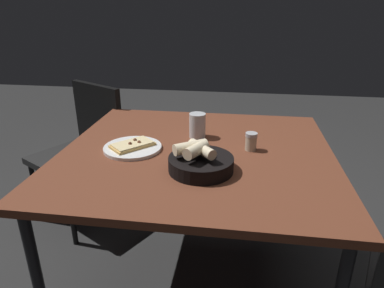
{
  "coord_description": "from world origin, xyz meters",
  "views": [
    {
      "loc": [
        -0.17,
        1.32,
        1.32
      ],
      "look_at": [
        0.02,
        -0.01,
        0.76
      ],
      "focal_mm": 32.02,
      "sensor_mm": 36.0,
      "label": 1
    }
  ],
  "objects_px": {
    "chair_near": "(85,144)",
    "pizza_plate": "(133,147)",
    "dining_table": "(197,162)",
    "beer_glass": "(197,127)",
    "bread_basket": "(200,161)",
    "pepper_shaker": "(251,142)"
  },
  "relations": [
    {
      "from": "chair_near",
      "to": "pizza_plate",
      "type": "bearing_deg",
      "value": 131.75
    },
    {
      "from": "dining_table",
      "to": "beer_glass",
      "type": "distance_m",
      "value": 0.19
    },
    {
      "from": "dining_table",
      "to": "pizza_plate",
      "type": "xyz_separation_m",
      "value": [
        0.27,
        0.03,
        0.07
      ]
    },
    {
      "from": "pizza_plate",
      "to": "bread_basket",
      "type": "bearing_deg",
      "value": 153.11
    },
    {
      "from": "pepper_shaker",
      "to": "beer_glass",
      "type": "bearing_deg",
      "value": -25.99
    },
    {
      "from": "dining_table",
      "to": "bread_basket",
      "type": "xyz_separation_m",
      "value": [
        -0.04,
        0.19,
        0.09
      ]
    },
    {
      "from": "dining_table",
      "to": "pizza_plate",
      "type": "height_order",
      "value": "pizza_plate"
    },
    {
      "from": "pepper_shaker",
      "to": "chair_near",
      "type": "bearing_deg",
      "value": -26.43
    },
    {
      "from": "bread_basket",
      "to": "pizza_plate",
      "type": "bearing_deg",
      "value": -26.89
    },
    {
      "from": "pizza_plate",
      "to": "chair_near",
      "type": "distance_m",
      "value": 0.79
    },
    {
      "from": "bread_basket",
      "to": "chair_near",
      "type": "relative_size",
      "value": 0.28
    },
    {
      "from": "dining_table",
      "to": "bread_basket",
      "type": "relative_size",
      "value": 4.68
    },
    {
      "from": "pizza_plate",
      "to": "chair_near",
      "type": "relative_size",
      "value": 0.29
    },
    {
      "from": "pepper_shaker",
      "to": "pizza_plate",
      "type": "bearing_deg",
      "value": 7.43
    },
    {
      "from": "bread_basket",
      "to": "chair_near",
      "type": "distance_m",
      "value": 1.12
    },
    {
      "from": "dining_table",
      "to": "pepper_shaker",
      "type": "bearing_deg",
      "value": -171.17
    },
    {
      "from": "pepper_shaker",
      "to": "chair_near",
      "type": "height_order",
      "value": "chair_near"
    },
    {
      "from": "pizza_plate",
      "to": "pepper_shaker",
      "type": "xyz_separation_m",
      "value": [
        -0.5,
        -0.06,
        0.02
      ]
    },
    {
      "from": "dining_table",
      "to": "pizza_plate",
      "type": "relative_size",
      "value": 4.61
    },
    {
      "from": "pepper_shaker",
      "to": "chair_near",
      "type": "relative_size",
      "value": 0.09
    },
    {
      "from": "chair_near",
      "to": "bread_basket",
      "type": "bearing_deg",
      "value": 138.42
    },
    {
      "from": "bread_basket",
      "to": "beer_glass",
      "type": "relative_size",
      "value": 2.15
    }
  ]
}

